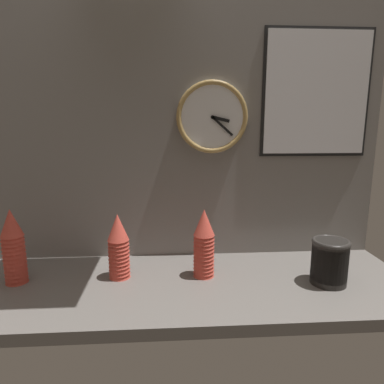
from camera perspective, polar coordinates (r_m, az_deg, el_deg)
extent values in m
cube|color=slate|center=(1.27, -0.67, -15.42)|extent=(1.60, 0.56, 0.04)
cube|color=slate|center=(1.40, -1.33, 10.31)|extent=(1.60, 0.03, 1.05)
cone|color=#DB4C3D|center=(1.28, 1.98, -11.81)|extent=(0.08, 0.08, 0.10)
cone|color=#DB4C3D|center=(1.27, 1.98, -11.22)|extent=(0.08, 0.08, 0.10)
cone|color=#DB4C3D|center=(1.27, 1.99, -10.63)|extent=(0.08, 0.08, 0.10)
cone|color=#DB4C3D|center=(1.26, 1.99, -10.03)|extent=(0.08, 0.08, 0.10)
cone|color=#DB4C3D|center=(1.26, 2.00, -9.43)|extent=(0.08, 0.08, 0.10)
cone|color=#DB4C3D|center=(1.25, 2.00, -8.82)|extent=(0.08, 0.08, 0.10)
cone|color=#DB4C3D|center=(1.25, 2.01, -8.21)|extent=(0.08, 0.08, 0.10)
cone|color=#DB4C3D|center=(1.24, 2.01, -7.60)|extent=(0.08, 0.08, 0.10)
cone|color=#DB4C3D|center=(1.24, 2.02, -6.98)|extent=(0.08, 0.08, 0.10)
cone|color=#DB4C3D|center=(1.23, 2.02, -6.35)|extent=(0.08, 0.08, 0.10)
cone|color=#DB4C3D|center=(1.23, 2.02, -5.72)|extent=(0.08, 0.08, 0.10)
cone|color=#DB4C3D|center=(1.23, 2.03, -5.09)|extent=(0.08, 0.08, 0.10)
cone|color=#DB4C3D|center=(1.38, -27.29, -11.38)|extent=(0.08, 0.08, 0.10)
cone|color=#DB4C3D|center=(1.37, -27.34, -10.83)|extent=(0.08, 0.08, 0.10)
cone|color=#DB4C3D|center=(1.37, -27.40, -10.28)|extent=(0.08, 0.08, 0.10)
cone|color=#DB4C3D|center=(1.36, -27.46, -9.72)|extent=(0.08, 0.08, 0.10)
cone|color=#DB4C3D|center=(1.36, -27.51, -9.16)|extent=(0.08, 0.08, 0.10)
cone|color=#DB4C3D|center=(1.36, -27.57, -8.60)|extent=(0.08, 0.08, 0.10)
cone|color=#DB4C3D|center=(1.35, -27.63, -8.03)|extent=(0.08, 0.08, 0.10)
cone|color=#DB4C3D|center=(1.35, -27.69, -7.46)|extent=(0.08, 0.08, 0.10)
cone|color=#DB4C3D|center=(1.34, -27.74, -6.88)|extent=(0.08, 0.08, 0.10)
cone|color=#DB4C3D|center=(1.34, -27.80, -6.30)|extent=(0.08, 0.08, 0.10)
cone|color=#DB4C3D|center=(1.33, -27.86, -5.72)|extent=(0.08, 0.08, 0.10)
cone|color=#DB4C3D|center=(1.33, -27.92, -5.14)|extent=(0.08, 0.08, 0.10)
cone|color=#DB4C3D|center=(1.33, -27.98, -4.55)|extent=(0.08, 0.08, 0.10)
cone|color=#DB4C3D|center=(1.30, -12.00, -11.76)|extent=(0.08, 0.08, 0.10)
cone|color=#DB4C3D|center=(1.29, -12.03, -11.18)|extent=(0.08, 0.08, 0.10)
cone|color=#DB4C3D|center=(1.29, -12.06, -10.60)|extent=(0.08, 0.08, 0.10)
cone|color=#DB4C3D|center=(1.28, -12.09, -10.01)|extent=(0.08, 0.08, 0.10)
cone|color=#DB4C3D|center=(1.27, -12.11, -9.41)|extent=(0.08, 0.08, 0.10)
cone|color=#DB4C3D|center=(1.27, -12.14, -8.81)|extent=(0.08, 0.08, 0.10)
cone|color=#DB4C3D|center=(1.26, -12.17, -8.21)|extent=(0.08, 0.08, 0.10)
cone|color=#DB4C3D|center=(1.26, -12.20, -7.60)|extent=(0.08, 0.08, 0.10)
cone|color=#DB4C3D|center=(1.26, -12.23, -6.99)|extent=(0.08, 0.08, 0.10)
cone|color=#DB4C3D|center=(1.25, -12.25, -6.37)|extent=(0.08, 0.08, 0.10)
cone|color=#DB4C3D|center=(1.25, -12.28, -5.75)|extent=(0.08, 0.08, 0.10)
cylinder|color=black|center=(1.33, 21.74, -13.11)|extent=(0.12, 0.12, 0.04)
cylinder|color=black|center=(1.32, 21.81, -12.34)|extent=(0.12, 0.12, 0.04)
cylinder|color=black|center=(1.31, 21.88, -11.56)|extent=(0.12, 0.12, 0.04)
cylinder|color=black|center=(1.30, 21.94, -10.77)|extent=(0.12, 0.12, 0.04)
cylinder|color=black|center=(1.30, 22.01, -9.97)|extent=(0.12, 0.12, 0.04)
cylinder|color=black|center=(1.29, 22.08, -9.16)|extent=(0.12, 0.12, 0.04)
cylinder|color=black|center=(1.28, 22.14, -8.34)|extent=(0.12, 0.12, 0.04)
torus|color=#302D2A|center=(1.28, 22.19, -7.73)|extent=(0.13, 0.13, 0.01)
cylinder|color=white|center=(1.38, 3.36, 12.36)|extent=(0.27, 0.02, 0.27)
torus|color=#AD894C|center=(1.37, 3.40, 12.36)|extent=(0.28, 0.02, 0.28)
cube|color=black|center=(1.37, 4.84, 12.01)|extent=(0.07, 0.01, 0.03)
cube|color=black|center=(1.37, 5.11, 10.87)|extent=(0.09, 0.01, 0.08)
cylinder|color=black|center=(1.37, 3.43, 12.37)|extent=(0.01, 0.01, 0.01)
cube|color=black|center=(1.50, 19.99, 15.18)|extent=(0.44, 0.01, 0.50)
cube|color=white|center=(1.49, 20.06, 15.19)|extent=(0.41, 0.01, 0.47)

